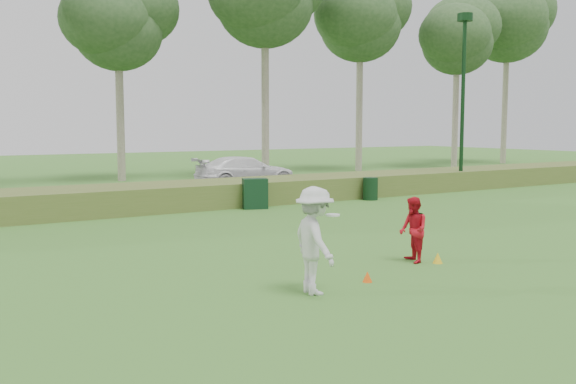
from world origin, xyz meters
TOP-DOWN VIEW (x-y plane):
  - ground at (0.00, 0.00)m, footprint 120.00×120.00m
  - reed_strip at (0.00, 12.00)m, footprint 80.00×3.00m
  - park_road at (0.00, 17.00)m, footprint 80.00×6.00m
  - lamp_post at (14.00, 11.00)m, footprint 0.70×0.70m
  - tree_4 at (2.00, 24.50)m, footprint 6.24×6.24m
  - tree_6 at (18.00, 23.80)m, footprint 7.02×7.02m
  - tree_7 at (26.00, 22.80)m, footprint 6.50×6.50m
  - tree_8 at (33.00, 24.20)m, footprint 8.06×8.06m
  - player_white at (-2.44, -0.81)m, footprint 1.00×1.37m
  - player_red at (0.93, 0.22)m, footprint 0.77×0.86m
  - cone_orange at (-1.08, -0.66)m, footprint 0.19×0.19m
  - cone_yellow at (1.33, -0.15)m, footprint 0.22×0.22m
  - utility_cabinet at (2.46, 10.22)m, footprint 1.02×0.82m
  - trash_bin at (7.83, 10.14)m, footprint 0.72×0.72m
  - car_right at (5.99, 17.47)m, footprint 5.25×2.55m

SIDE VIEW (x-z plane):
  - ground at x=0.00m, z-range 0.00..0.00m
  - park_road at x=0.00m, z-range 0.00..0.06m
  - cone_orange at x=-1.08m, z-range 0.00..0.21m
  - cone_yellow at x=1.33m, z-range 0.00..0.24m
  - reed_strip at x=0.00m, z-range 0.00..0.90m
  - trash_bin at x=7.83m, z-range 0.00..0.92m
  - utility_cabinet at x=2.46m, z-range 0.00..1.11m
  - player_red at x=0.93m, z-range 0.00..1.47m
  - car_right at x=5.99m, z-range 0.06..1.53m
  - player_white at x=-2.44m, z-range 0.00..1.96m
  - lamp_post at x=14.00m, z-range 1.51..9.68m
  - tree_4 at x=2.00m, z-range 2.84..14.34m
  - tree_7 at x=26.00m, z-range 3.09..15.59m
  - tree_6 at x=18.00m, z-range 3.35..16.85m
  - tree_8 at x=33.00m, z-range 3.73..18.73m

